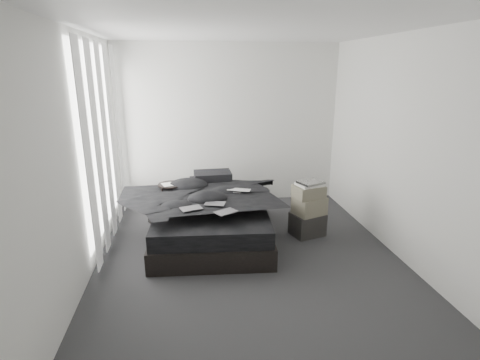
{
  "coord_description": "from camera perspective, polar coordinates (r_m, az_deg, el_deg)",
  "views": [
    {
      "loc": [
        -0.68,
        -4.0,
        2.21
      ],
      "look_at": [
        0.0,
        0.8,
        0.75
      ],
      "focal_mm": 28.0,
      "sensor_mm": 36.0,
      "label": 1
    }
  ],
  "objects": [
    {
      "name": "floor",
      "position": [
        4.62,
        1.42,
        -11.82
      ],
      "size": [
        3.6,
        4.2,
        0.01
      ],
      "primitive_type": "cube",
      "color": "#2E2E31",
      "rests_on": "ground"
    },
    {
      "name": "ceiling",
      "position": [
        4.08,
        1.7,
        22.25
      ],
      "size": [
        3.6,
        4.2,
        0.01
      ],
      "primitive_type": "cube",
      "color": "white",
      "rests_on": "ground"
    },
    {
      "name": "wall_back",
      "position": [
        6.21,
        -1.7,
        8.31
      ],
      "size": [
        3.6,
        0.01,
        2.6
      ],
      "primitive_type": "cube",
      "color": "silver",
      "rests_on": "ground"
    },
    {
      "name": "wall_front",
      "position": [
        2.21,
        10.68,
        -7.76
      ],
      "size": [
        3.6,
        0.01,
        2.6
      ],
      "primitive_type": "cube",
      "color": "silver",
      "rests_on": "ground"
    },
    {
      "name": "wall_left",
      "position": [
        4.25,
        -23.15,
        3.05
      ],
      "size": [
        0.01,
        4.2,
        2.6
      ],
      "primitive_type": "cube",
      "color": "silver",
      "rests_on": "ground"
    },
    {
      "name": "wall_right",
      "position": [
        4.79,
        23.35,
        4.44
      ],
      "size": [
        0.01,
        4.2,
        2.6
      ],
      "primitive_type": "cube",
      "color": "silver",
      "rests_on": "ground"
    },
    {
      "name": "window_left",
      "position": [
        5.1,
        -20.52,
        5.98
      ],
      "size": [
        0.02,
        2.0,
        2.3
      ],
      "primitive_type": "cube",
      "color": "white",
      "rests_on": "wall_left"
    },
    {
      "name": "curtain_left",
      "position": [
        5.1,
        -19.89,
        5.25
      ],
      "size": [
        0.06,
        2.12,
        2.48
      ],
      "primitive_type": "cube",
      "color": "white",
      "rests_on": "wall_left"
    },
    {
      "name": "bed",
      "position": [
        5.09,
        -4.28,
        -7.38
      ],
      "size": [
        1.59,
        2.03,
        0.26
      ],
      "primitive_type": "cube",
      "rotation": [
        0.0,
        0.0,
        -0.07
      ],
      "color": "black",
      "rests_on": "floor"
    },
    {
      "name": "mattress",
      "position": [
        5.0,
        -4.34,
        -4.93
      ],
      "size": [
        1.53,
        1.97,
        0.21
      ],
      "primitive_type": "cube",
      "rotation": [
        0.0,
        0.0,
        -0.07
      ],
      "color": "black",
      "rests_on": "bed"
    },
    {
      "name": "duvet",
      "position": [
        4.88,
        -4.39,
        -2.78
      ],
      "size": [
        1.54,
        1.74,
        0.22
      ],
      "primitive_type": "imported",
      "rotation": [
        0.0,
        0.0,
        -0.07
      ],
      "color": "black",
      "rests_on": "mattress"
    },
    {
      "name": "pillow_lower",
      "position": [
        5.65,
        -4.83,
        -0.55
      ],
      "size": [
        0.61,
        0.43,
        0.13
      ],
      "primitive_type": "cube",
      "rotation": [
        0.0,
        0.0,
        -0.07
      ],
      "color": "black",
      "rests_on": "mattress"
    },
    {
      "name": "pillow_upper",
      "position": [
        5.6,
        -4.2,
        0.64
      ],
      "size": [
        0.56,
        0.39,
        0.12
      ],
      "primitive_type": "cube",
      "rotation": [
        0.0,
        0.0,
        0.03
      ],
      "color": "black",
      "rests_on": "pillow_lower"
    },
    {
      "name": "laptop",
      "position": [
        4.94,
        -0.29,
        -0.97
      ],
      "size": [
        0.36,
        0.3,
        0.02
      ],
      "primitive_type": "imported",
      "rotation": [
        0.0,
        0.0,
        -0.38
      ],
      "color": "silver",
      "rests_on": "duvet"
    },
    {
      "name": "comic_a",
      "position": [
        4.41,
        -7.49,
        -3.44
      ],
      "size": [
        0.28,
        0.23,
        0.01
      ],
      "primitive_type": "cube",
      "rotation": [
        0.0,
        0.0,
        0.31
      ],
      "color": "black",
      "rests_on": "duvet"
    },
    {
      "name": "comic_b",
      "position": [
        4.53,
        -3.85,
        -2.7
      ],
      "size": [
        0.28,
        0.22,
        0.01
      ],
      "primitive_type": "cube",
      "rotation": [
        0.0,
        0.0,
        -0.28
      ],
      "color": "black",
      "rests_on": "duvet"
    },
    {
      "name": "comic_c",
      "position": [
        4.27,
        -2.19,
        -3.85
      ],
      "size": [
        0.29,
        0.26,
        0.01
      ],
      "primitive_type": "cube",
      "rotation": [
        0.0,
        0.0,
        0.54
      ],
      "color": "black",
      "rests_on": "duvet"
    },
    {
      "name": "side_stand",
      "position": [
        5.42,
        -10.35,
        -3.93
      ],
      "size": [
        0.4,
        0.4,
        0.64
      ],
      "primitive_type": "cylinder",
      "rotation": [
        0.0,
        0.0,
        0.16
      ],
      "color": "black",
      "rests_on": "floor"
    },
    {
      "name": "papers",
      "position": [
        5.3,
        -10.43,
        -0.63
      ],
      "size": [
        0.29,
        0.25,
        0.01
      ],
      "primitive_type": "cube",
      "rotation": [
        0.0,
        0.0,
        0.33
      ],
      "color": "white",
      "rests_on": "side_stand"
    },
    {
      "name": "floor_books",
      "position": [
        5.68,
        -12.72,
        -5.71
      ],
      "size": [
        0.23,
        0.27,
        0.16
      ],
      "primitive_type": "cube",
      "rotation": [
        0.0,
        0.0,
        0.4
      ],
      "color": "black",
      "rests_on": "floor"
    },
    {
      "name": "box_lower",
      "position": [
        5.24,
        10.23,
        -6.62
      ],
      "size": [
        0.49,
        0.43,
        0.31
      ],
      "primitive_type": "cube",
      "rotation": [
        0.0,
        0.0,
        0.29
      ],
      "color": "black",
      "rests_on": "floor"
    },
    {
      "name": "box_mid",
      "position": [
        5.14,
        10.52,
        -3.85
      ],
      "size": [
        0.47,
        0.43,
        0.24
      ],
      "primitive_type": "cube",
      "rotation": [
        0.0,
        0.0,
        0.36
      ],
      "color": "#6D6856",
      "rests_on": "box_lower"
    },
    {
      "name": "box_upper",
      "position": [
        5.07,
        10.42,
        -1.73
      ],
      "size": [
        0.43,
        0.38,
        0.16
      ],
      "primitive_type": "cube",
      "rotation": [
        0.0,
        0.0,
        0.24
      ],
      "color": "#6D6856",
      "rests_on": "box_mid"
    },
    {
      "name": "art_book_white",
      "position": [
        5.05,
        10.56,
        -0.66
      ],
      "size": [
        0.38,
        0.33,
        0.03
      ],
      "primitive_type": "cube",
      "rotation": [
        0.0,
        0.0,
        0.29
      ],
      "color": "silver",
      "rests_on": "box_upper"
    },
    {
      "name": "art_book_snake",
      "position": [
        5.03,
        10.72,
        -0.35
      ],
      "size": [
        0.38,
        0.35,
        0.03
      ],
      "primitive_type": "cube",
      "rotation": [
        0.0,
        0.0,
        0.4
      ],
      "color": "silver",
      "rests_on": "art_book_white"
    }
  ]
}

